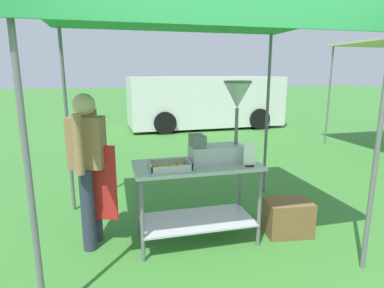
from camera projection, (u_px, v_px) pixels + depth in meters
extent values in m
plane|color=#3D7F33|center=(149.00, 145.00, 8.21)|extent=(70.00, 70.00, 0.00)
cylinder|color=slate|center=(28.00, 171.00, 2.12)|extent=(0.04, 0.04, 2.34)
cylinder|color=slate|center=(377.00, 147.00, 2.78)|extent=(0.04, 0.04, 2.34)
cylinder|color=slate|center=(67.00, 124.00, 4.07)|extent=(0.04, 0.04, 2.34)
cylinder|color=slate|center=(267.00, 117.00, 4.73)|extent=(0.04, 0.04, 2.34)
cube|color=#2D934C|center=(193.00, 15.00, 3.16)|extent=(2.98, 2.26, 0.05)
cube|color=#2D934C|center=(235.00, 7.00, 2.13)|extent=(2.98, 0.02, 0.24)
cube|color=#B7B7BC|center=(197.00, 165.00, 3.35)|extent=(1.31, 0.64, 0.04)
cube|color=#B7B7BC|center=(196.00, 220.00, 3.48)|extent=(1.21, 0.59, 0.02)
cylinder|color=slate|center=(142.00, 222.00, 3.04)|extent=(0.04, 0.04, 0.84)
cylinder|color=slate|center=(259.00, 209.00, 3.33)|extent=(0.04, 0.04, 0.84)
cylinder|color=slate|center=(138.00, 200.00, 3.55)|extent=(0.04, 0.04, 0.84)
cylinder|color=slate|center=(240.00, 191.00, 3.84)|extent=(0.04, 0.04, 0.84)
cube|color=#B7B7BC|center=(170.00, 168.00, 3.16)|extent=(0.40, 0.29, 0.01)
cube|color=#B7B7BC|center=(172.00, 169.00, 3.02)|extent=(0.40, 0.01, 0.06)
cube|color=#B7B7BC|center=(167.00, 161.00, 3.28)|extent=(0.40, 0.01, 0.06)
cube|color=#B7B7BC|center=(150.00, 166.00, 3.10)|extent=(0.01, 0.29, 0.06)
cube|color=#B7B7BC|center=(189.00, 164.00, 3.20)|extent=(0.01, 0.29, 0.06)
torus|color=gold|center=(175.00, 168.00, 3.10)|extent=(0.09, 0.09, 0.02)
torus|color=gold|center=(173.00, 165.00, 3.21)|extent=(0.07, 0.07, 0.02)
torus|color=gold|center=(160.00, 166.00, 3.17)|extent=(0.08, 0.08, 0.02)
torus|color=gold|center=(185.00, 168.00, 3.12)|extent=(0.08, 0.08, 0.02)
torus|color=gold|center=(155.00, 165.00, 3.21)|extent=(0.09, 0.09, 0.02)
torus|color=gold|center=(165.00, 168.00, 3.13)|extent=(0.07, 0.07, 0.02)
torus|color=gold|center=(163.00, 170.00, 3.05)|extent=(0.09, 0.09, 0.02)
torus|color=gold|center=(157.00, 171.00, 3.04)|extent=(0.09, 0.09, 0.02)
torus|color=gold|center=(180.00, 164.00, 3.27)|extent=(0.09, 0.09, 0.02)
torus|color=gold|center=(175.00, 164.00, 3.26)|extent=(0.09, 0.09, 0.02)
torus|color=gold|center=(166.00, 165.00, 3.22)|extent=(0.08, 0.08, 0.02)
torus|color=gold|center=(158.00, 168.00, 3.11)|extent=(0.09, 0.09, 0.02)
torus|color=gold|center=(181.00, 165.00, 3.21)|extent=(0.09, 0.09, 0.02)
torus|color=gold|center=(154.00, 165.00, 3.15)|extent=(0.08, 0.08, 0.02)
cube|color=#B7B7BC|center=(216.00, 154.00, 3.40)|extent=(0.56, 0.28, 0.18)
cube|color=slate|center=(197.00, 141.00, 3.32)|extent=(0.14, 0.22, 0.12)
cylinder|color=slate|center=(236.00, 126.00, 3.39)|extent=(0.04, 0.04, 0.39)
cone|color=#B7B7BC|center=(237.00, 96.00, 3.32)|extent=(0.27, 0.27, 0.26)
cylinder|color=slate|center=(238.00, 82.00, 3.29)|extent=(0.29, 0.29, 0.02)
cube|color=black|center=(249.00, 166.00, 3.25)|extent=(0.08, 0.05, 0.02)
cube|color=white|center=(250.00, 153.00, 3.22)|extent=(0.13, 0.02, 0.25)
cylinder|color=#2D3347|center=(95.00, 203.00, 3.46)|extent=(0.14, 0.14, 0.86)
cylinder|color=#2D3347|center=(88.00, 211.00, 3.26)|extent=(0.14, 0.14, 0.86)
cube|color=#9E704C|center=(87.00, 142.00, 3.21)|extent=(0.39, 0.31, 0.52)
cube|color=red|center=(101.00, 183.00, 3.30)|extent=(0.31, 0.11, 0.80)
cylinder|color=#9E704C|center=(94.00, 136.00, 3.42)|extent=(0.11, 0.11, 0.58)
cylinder|color=#9E704C|center=(78.00, 145.00, 2.99)|extent=(0.11, 0.11, 0.58)
sphere|color=#DBB28E|center=(84.00, 105.00, 3.13)|extent=(0.22, 0.22, 0.22)
cube|color=brown|center=(288.00, 218.00, 3.63)|extent=(0.53, 0.40, 0.40)
cube|color=white|center=(205.00, 101.00, 10.80)|extent=(5.10, 2.05, 1.60)
cube|color=#1E2833|center=(146.00, 90.00, 10.19)|extent=(0.15, 1.62, 0.70)
cylinder|color=black|center=(165.00, 123.00, 9.63)|extent=(0.69, 0.26, 0.68)
cylinder|color=black|center=(155.00, 115.00, 11.38)|extent=(0.69, 0.26, 0.68)
cylinder|color=black|center=(259.00, 119.00, 10.46)|extent=(0.69, 0.26, 0.68)
cylinder|color=black|center=(236.00, 112.00, 12.21)|extent=(0.69, 0.26, 0.68)
cylinder|color=slate|center=(329.00, 97.00, 8.08)|extent=(0.04, 0.04, 2.45)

